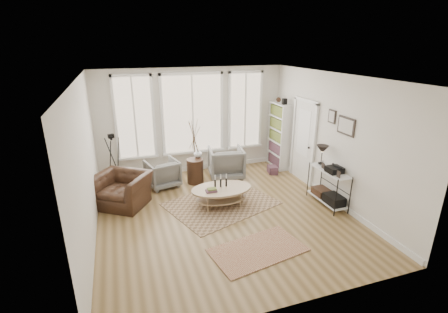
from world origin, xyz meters
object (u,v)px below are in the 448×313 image
object	(u,v)px
low_shelf	(328,183)
accent_chair	(122,190)
bookcase	(279,135)
coffee_table	(221,192)
armchair_right	(226,163)
side_table	(195,151)
armchair_left	(162,173)

from	to	relation	value
low_shelf	accent_chair	distance (m)	4.66
bookcase	accent_chair	size ratio (longest dim) A/B	1.82
coffee_table	accent_chair	xyz separation A→B (m)	(-2.11, 0.77, 0.03)
bookcase	low_shelf	world-z (taller)	bookcase
armchair_right	side_table	xyz separation A→B (m)	(-0.89, -0.08, 0.45)
armchair_left	coffee_table	bearing A→B (deg)	112.65
bookcase	coffee_table	distance (m)	3.05
armchair_right	accent_chair	world-z (taller)	armchair_right
armchair_left	side_table	size ratio (longest dim) A/B	0.43
bookcase	accent_chair	world-z (taller)	bookcase
armchair_left	accent_chair	distance (m)	1.25
bookcase	armchair_left	bearing A→B (deg)	-174.44
low_shelf	side_table	distance (m)	3.36
bookcase	low_shelf	distance (m)	2.56
coffee_table	side_table	xyz separation A→B (m)	(-0.25, 1.44, 0.53)
bookcase	side_table	distance (m)	2.65
bookcase	armchair_right	xyz separation A→B (m)	(-1.73, -0.30, -0.53)
bookcase	coffee_table	size ratio (longest dim) A/B	1.50
low_shelf	coffee_table	bearing A→B (deg)	163.30
bookcase	accent_chair	distance (m)	4.64
bookcase	armchair_right	distance (m)	1.84
coffee_table	bookcase	bearing A→B (deg)	37.62
coffee_table	accent_chair	world-z (taller)	accent_chair
coffee_table	low_shelf	bearing A→B (deg)	-16.70
coffee_table	armchair_left	distance (m)	1.85
low_shelf	armchair_left	distance (m)	4.05
side_table	coffee_table	bearing A→B (deg)	-80.25
coffee_table	armchair_left	bearing A→B (deg)	126.35
bookcase	armchair_left	size ratio (longest dim) A/B	2.67
coffee_table	armchair_left	xyz separation A→B (m)	(-1.10, 1.49, 0.01)
armchair_left	side_table	world-z (taller)	side_table
bookcase	armchair_left	distance (m)	3.53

